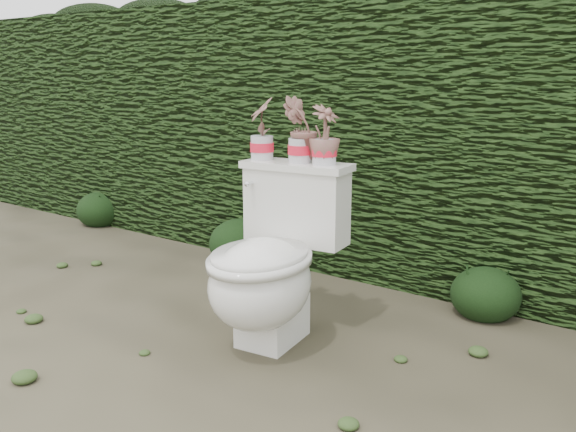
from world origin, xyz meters
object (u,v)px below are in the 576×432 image
Objects in this scene: toilet at (270,266)px; potted_plant_right at (324,137)px; potted_plant_left at (262,130)px; potted_plant_center at (300,131)px.

potted_plant_right is at bearing 60.19° from toilet.
potted_plant_left is 1.10× the size of potted_plant_right.
toilet is 3.18× the size of potted_plant_right.
potted_plant_center is at bearing 52.31° from potted_plant_left.
potted_plant_left reaches higher than toilet.
toilet is 0.61m from potted_plant_center.
potted_plant_left is at bearing 104.85° from potted_plant_right.
toilet is 0.61m from potted_plant_right.
potted_plant_left is 0.97× the size of potted_plant_center.
potted_plant_left is at bearing 127.15° from toilet.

